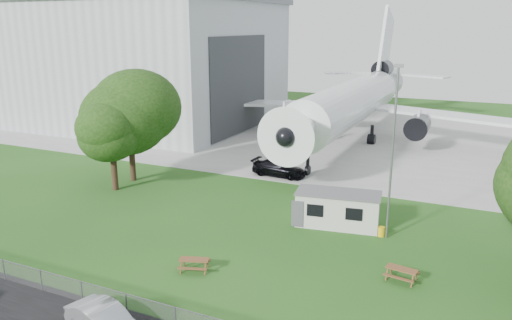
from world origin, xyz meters
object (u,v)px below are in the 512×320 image
at_px(airliner, 353,100).
at_px(picnic_west, 195,270).
at_px(site_cabin, 338,209).
at_px(hangar, 128,60).
at_px(picnic_east, 401,280).

height_order(airliner, picnic_west, airliner).
height_order(airliner, site_cabin, airliner).
height_order(hangar, picnic_west, hangar).
bearing_deg(airliner, picnic_west, -89.28).
bearing_deg(picnic_west, airliner, 71.94).
height_order(hangar, airliner, hangar).
xyz_separation_m(site_cabin, picnic_west, (-5.93, -10.65, -1.31)).
distance_m(airliner, picnic_east, 37.92).
relative_size(airliner, picnic_east, 26.52).
xyz_separation_m(hangar, picnic_west, (36.47, -39.76, -9.41)).
bearing_deg(picnic_west, site_cabin, 42.09).
bearing_deg(hangar, picnic_east, -36.52).
distance_m(hangar, airliner, 36.21).
bearing_deg(hangar, picnic_west, -47.47).
relative_size(airliner, picnic_west, 26.52).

